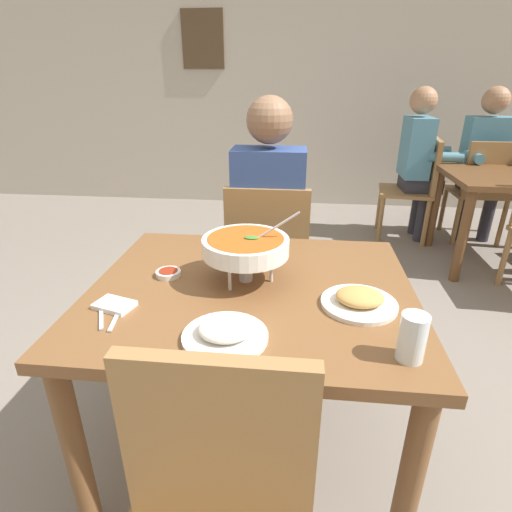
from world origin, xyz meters
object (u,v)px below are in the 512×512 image
object	(u,v)px
rice_plate	(225,333)
drink_glass	(412,340)
dining_table_main	(252,313)
chair_bg_left	(417,184)
patron_bg_left	(419,156)
chair_diner_main	(268,255)
diner_main	(269,211)
curry_bowl	(246,247)
sauce_dish	(168,273)
chair_bg_middle	(482,186)
appetizer_plate	(359,300)
patron_bg_middle	(485,156)

from	to	relation	value
rice_plate	drink_glass	xyz separation A→B (m)	(0.49, -0.03, 0.04)
dining_table_main	chair_bg_left	world-z (taller)	chair_bg_left
patron_bg_left	drink_glass	bearing A→B (deg)	-104.58
chair_diner_main	patron_bg_left	distance (m)	2.10
chair_diner_main	drink_glass	bearing A→B (deg)	-67.73
diner_main	rice_plate	bearing A→B (deg)	-91.95
dining_table_main	curry_bowl	world-z (taller)	curry_bowl
dining_table_main	sauce_dish	world-z (taller)	sauce_dish
patron_bg_left	chair_bg_left	bearing A→B (deg)	-67.28
chair_bg_middle	appetizer_plate	bearing A→B (deg)	-118.87
chair_bg_left	chair_bg_middle	xyz separation A→B (m)	(0.54, -0.03, 0.00)
drink_glass	sauce_dish	bearing A→B (deg)	152.62
chair_bg_left	curry_bowl	bearing A→B (deg)	-116.95
dining_table_main	appetizer_plate	xyz separation A→B (m)	(0.35, -0.09, 0.13)
rice_plate	drink_glass	world-z (taller)	drink_glass
chair_diner_main	diner_main	distance (m)	0.24
dining_table_main	chair_diner_main	bearing A→B (deg)	90.00
appetizer_plate	chair_bg_left	bearing A→B (deg)	71.66
rice_plate	patron_bg_middle	bearing A→B (deg)	57.78
patron_bg_left	diner_main	bearing A→B (deg)	-125.01
sauce_dish	chair_bg_middle	distance (m)	3.13
sauce_dish	chair_bg_left	xyz separation A→B (m)	(1.50, 2.39, -0.22)
chair_bg_left	sauce_dish	bearing A→B (deg)	-122.13
dining_table_main	chair_bg_middle	world-z (taller)	chair_bg_middle
diner_main	appetizer_plate	size ratio (longest dim) A/B	5.46
chair_bg_left	patron_bg_middle	world-z (taller)	patron_bg_middle
sauce_dish	patron_bg_left	distance (m)	2.84
appetizer_plate	chair_bg_left	size ratio (longest dim) A/B	0.27
sauce_dish	drink_glass	xyz separation A→B (m)	(0.76, -0.39, 0.05)
dining_table_main	patron_bg_left	xyz separation A→B (m)	(1.18, 2.47, 0.13)
rice_plate	appetizer_plate	world-z (taller)	same
rice_plate	chair_bg_middle	xyz separation A→B (m)	(1.77, 2.72, -0.23)
appetizer_plate	chair_bg_left	distance (m)	2.68
rice_plate	sauce_dish	distance (m)	0.45
chair_bg_left	patron_bg_middle	xyz separation A→B (m)	(0.55, 0.08, 0.24)
sauce_dish	patron_bg_middle	xyz separation A→B (m)	(2.06, 2.47, 0.01)
rice_plate	appetizer_plate	size ratio (longest dim) A/B	1.00
curry_bowl	appetizer_plate	size ratio (longest dim) A/B	1.39
diner_main	drink_glass	size ratio (longest dim) A/B	10.08
dining_table_main	rice_plate	bearing A→B (deg)	-96.90
chair_diner_main	chair_bg_left	size ratio (longest dim) A/B	1.00
appetizer_plate	patron_bg_middle	xyz separation A→B (m)	(1.39, 2.61, 0.00)
diner_main	chair_bg_middle	world-z (taller)	diner_main
chair_bg_left	dining_table_main	bearing A→B (deg)	-116.02
diner_main	sauce_dish	size ratio (longest dim) A/B	14.56
rice_plate	patron_bg_middle	distance (m)	3.34
chair_bg_middle	drink_glass	bearing A→B (deg)	-114.98
appetizer_plate	patron_bg_left	bearing A→B (deg)	72.09
rice_plate	chair_bg_left	bearing A→B (deg)	65.91
dining_table_main	rice_plate	xyz separation A→B (m)	(-0.04, -0.31, 0.13)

